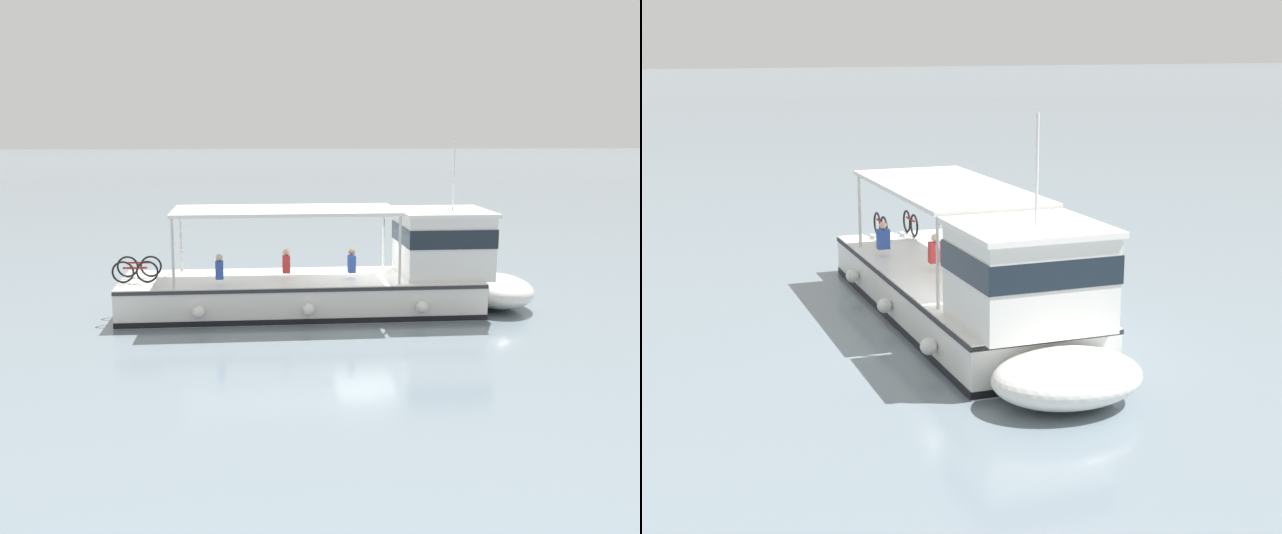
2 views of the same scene
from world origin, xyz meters
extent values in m
plane|color=slate|center=(0.00, 0.00, 0.00)|extent=(400.00, 400.00, 0.00)
cube|color=white|center=(0.05, -2.37, 0.55)|extent=(3.41, 10.86, 1.10)
ellipsoid|color=white|center=(-0.07, 3.83, 0.55)|extent=(2.99, 2.26, 1.01)
cube|color=black|center=(0.05, -2.37, 0.10)|extent=(3.45, 10.86, 0.16)
cube|color=#2D2D33|center=(0.05, -2.37, 1.02)|extent=(3.47, 10.86, 0.10)
cube|color=white|center=(-0.04, 2.03, 2.05)|extent=(2.77, 2.65, 1.90)
cube|color=#19232D|center=(-0.04, 2.03, 2.38)|extent=(2.84, 2.69, 0.56)
cube|color=white|center=(-0.04, 2.03, 3.06)|extent=(2.93, 2.82, 0.12)
cube|color=white|center=(0.06, -2.82, 3.15)|extent=(3.08, 6.76, 0.10)
cylinder|color=silver|center=(-1.37, 0.40, 2.10)|extent=(0.08, 0.08, 2.00)
cylinder|color=silver|center=(1.35, 0.45, 2.10)|extent=(0.08, 0.08, 2.00)
cylinder|color=silver|center=(-1.24, -6.10, 2.10)|extent=(0.08, 0.08, 2.00)
cylinder|color=silver|center=(1.48, -6.05, 2.10)|extent=(0.08, 0.08, 2.00)
cylinder|color=silver|center=(-0.05, 2.33, 4.22)|extent=(0.06, 0.06, 2.20)
sphere|color=white|center=(1.76, 1.06, 0.50)|extent=(0.36, 0.36, 0.36)
sphere|color=white|center=(1.83, -2.24, 0.50)|extent=(0.36, 0.36, 0.36)
sphere|color=white|center=(1.89, -5.34, 0.50)|extent=(0.36, 0.36, 0.36)
torus|color=black|center=(-0.31, -6.93, 1.43)|extent=(0.07, 0.66, 0.66)
torus|color=black|center=(-0.30, -7.63, 1.43)|extent=(0.07, 0.66, 0.66)
cylinder|color=maroon|center=(-0.30, -7.28, 1.55)|extent=(0.07, 0.70, 0.06)
torus|color=black|center=(0.59, -6.91, 1.43)|extent=(0.07, 0.66, 0.66)
torus|color=black|center=(0.60, -7.61, 1.43)|extent=(0.07, 0.66, 0.66)
cylinder|color=maroon|center=(0.60, -7.26, 1.55)|extent=(0.07, 0.70, 0.06)
cube|color=#2D4CA5|center=(1.17, -4.77, 1.56)|extent=(0.32, 0.23, 0.52)
sphere|color=beige|center=(1.17, -4.77, 1.93)|extent=(0.20, 0.20, 0.20)
cube|color=red|center=(0.36, -2.82, 1.56)|extent=(0.32, 0.23, 0.52)
sphere|color=beige|center=(0.36, -2.82, 1.93)|extent=(0.20, 0.20, 0.20)
cube|color=#2D4CA5|center=(0.46, -0.85, 1.56)|extent=(0.32, 0.23, 0.52)
sphere|color=#9E7051|center=(0.46, -0.85, 1.93)|extent=(0.20, 0.20, 0.20)
camera|label=1|loc=(22.75, -3.49, 5.54)|focal=42.49mm
camera|label=2|loc=(7.32, 19.04, 6.70)|focal=53.85mm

